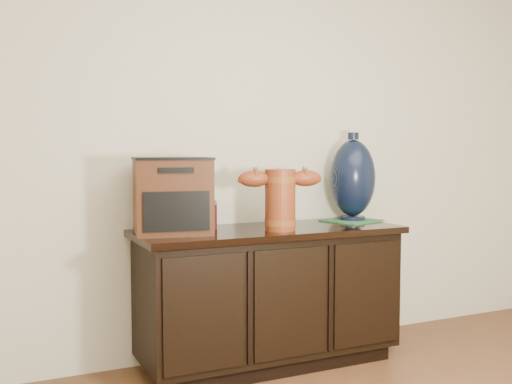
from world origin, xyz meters
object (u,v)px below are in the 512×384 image
sideboard (269,295)px  spray_can (212,215)px  terracotta_vessel (280,196)px  lamp_base (353,178)px  tv_radio (172,196)px

sideboard → spray_can: bearing=162.2°
sideboard → terracotta_vessel: bearing=-84.4°
terracotta_vessel → lamp_base: lamp_base is taller
terracotta_vessel → sideboard: bearing=107.7°
terracotta_vessel → lamp_base: bearing=30.2°
lamp_base → sideboard: bearing=-172.2°
terracotta_vessel → tv_radio: bearing=179.1°
tv_radio → spray_can: 0.28m
sideboard → lamp_base: (0.60, 0.08, 0.62)m
lamp_base → spray_can: (-0.89, 0.01, -0.18)m
lamp_base → spray_can: bearing=179.2°
spray_can → sideboard: bearing=-17.8°
terracotta_vessel → lamp_base: size_ratio=0.88×
spray_can → lamp_base: bearing=-0.8°
sideboard → lamp_base: 0.87m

